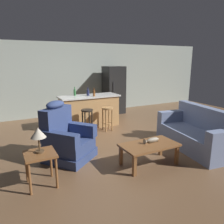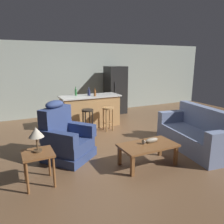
% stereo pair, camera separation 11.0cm
% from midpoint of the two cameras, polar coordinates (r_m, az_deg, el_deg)
% --- Properties ---
extents(ground_plane, '(12.00, 12.00, 0.00)m').
position_cam_midpoint_polar(ground_plane, '(5.63, -0.12, -7.25)').
color(ground_plane, brown).
extents(back_wall, '(12.00, 0.05, 2.60)m').
position_cam_midpoint_polar(back_wall, '(8.22, -9.83, 8.46)').
color(back_wall, '#939E93').
rests_on(back_wall, ground_plane).
extents(coffee_table, '(1.10, 0.60, 0.42)m').
position_cam_midpoint_polar(coffee_table, '(4.30, 10.11, -9.02)').
color(coffee_table, brown).
rests_on(coffee_table, ground_plane).
extents(fish_figurine, '(0.34, 0.10, 0.10)m').
position_cam_midpoint_polar(fish_figurine, '(4.36, 10.71, -7.33)').
color(fish_figurine, '#4C3823').
rests_on(fish_figurine, coffee_table).
extents(couch, '(1.09, 2.00, 0.94)m').
position_cam_midpoint_polar(couch, '(5.38, 21.93, -5.44)').
color(couch, '#707FA3').
rests_on(couch, ground_plane).
extents(recliner_near_lamp, '(1.18, 1.18, 1.20)m').
position_cam_midpoint_polar(recliner_near_lamp, '(4.59, -11.46, -6.83)').
color(recliner_near_lamp, navy).
rests_on(recliner_near_lamp, ground_plane).
extents(end_table, '(0.48, 0.48, 0.56)m').
position_cam_midpoint_polar(end_table, '(3.75, -17.93, -11.40)').
color(end_table, brown).
rests_on(end_table, ground_plane).
extents(table_lamp, '(0.24, 0.24, 0.41)m').
position_cam_midpoint_polar(table_lamp, '(3.63, -18.38, -5.34)').
color(table_lamp, '#4C3823').
rests_on(table_lamp, end_table).
extents(kitchen_island, '(1.80, 0.70, 0.95)m').
position_cam_midpoint_polar(kitchen_island, '(6.68, -5.20, 0.32)').
color(kitchen_island, '#AD7F4C').
rests_on(kitchen_island, ground_plane).
extents(bar_stool_left, '(0.32, 0.32, 0.68)m').
position_cam_midpoint_polar(bar_stool_left, '(6.00, -5.85, -1.27)').
color(bar_stool_left, black).
rests_on(bar_stool_left, ground_plane).
extents(bar_stool_right, '(0.32, 0.32, 0.68)m').
position_cam_midpoint_polar(bar_stool_right, '(6.24, -0.54, -0.64)').
color(bar_stool_right, '#A87A47').
rests_on(bar_stool_right, ground_plane).
extents(refrigerator, '(0.70, 0.69, 1.76)m').
position_cam_midpoint_polar(refrigerator, '(8.28, 1.29, 5.77)').
color(refrigerator, black).
rests_on(refrigerator, ground_plane).
extents(bottle_tall_green, '(0.09, 0.09, 0.24)m').
position_cam_midpoint_polar(bottle_tall_green, '(6.60, -5.57, 5.12)').
color(bottle_tall_green, '#23284C').
rests_on(bottle_tall_green, kitchen_island).
extents(bottle_short_amber, '(0.07, 0.07, 0.26)m').
position_cam_midpoint_polar(bottle_short_amber, '(6.64, -8.97, 5.14)').
color(bottle_short_amber, '#2D6B38').
rests_on(bottle_short_amber, kitchen_island).
extents(bottle_wine_dark, '(0.07, 0.07, 0.25)m').
position_cam_midpoint_polar(bottle_wine_dark, '(6.44, -4.01, 4.96)').
color(bottle_wine_dark, brown).
rests_on(bottle_wine_dark, kitchen_island).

